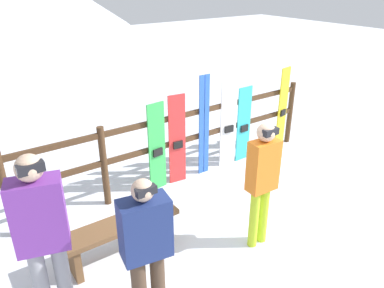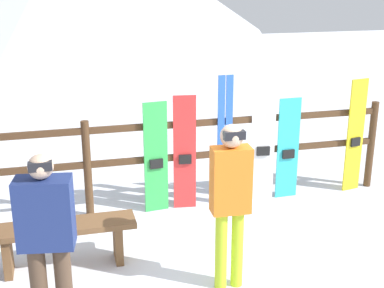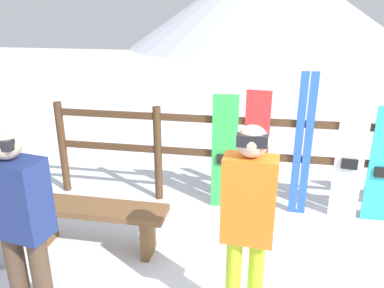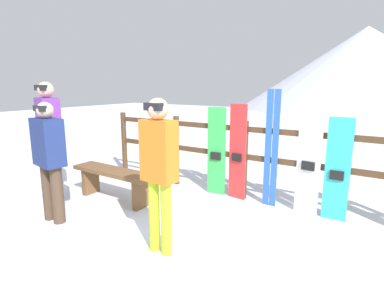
{
  "view_description": "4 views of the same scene",
  "coord_description": "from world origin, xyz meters",
  "px_view_note": "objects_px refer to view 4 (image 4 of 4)",
  "views": [
    {
      "loc": [
        -3.0,
        -2.97,
        3.17
      ],
      "look_at": [
        -0.35,
        0.8,
        1.04
      ],
      "focal_mm": 35.0,
      "sensor_mm": 36.0,
      "label": 1
    },
    {
      "loc": [
        -1.59,
        -4.63,
        2.95
      ],
      "look_at": [
        -0.21,
        0.73,
        1.15
      ],
      "focal_mm": 50.0,
      "sensor_mm": 36.0,
      "label": 2
    },
    {
      "loc": [
        -0.08,
        -2.61,
        2.34
      ],
      "look_at": [
        -0.77,
        1.09,
        0.99
      ],
      "focal_mm": 35.0,
      "sensor_mm": 36.0,
      "label": 3
    },
    {
      "loc": [
        1.79,
        -2.6,
        1.77
      ],
      "look_at": [
        -0.57,
        1.02,
        0.92
      ],
      "focal_mm": 28.0,
      "sensor_mm": 36.0,
      "label": 4
    }
  ],
  "objects_px": {
    "snowboard_green": "(216,152)",
    "snowboard_red": "(238,153)",
    "snowboard_white": "(309,160)",
    "snowboard_cyan": "(337,170)",
    "person_navy": "(49,155)",
    "ski_pair_blue": "(271,149)",
    "bench": "(114,177)",
    "person_orange": "(159,164)",
    "person_purple": "(49,132)"
  },
  "relations": [
    {
      "from": "person_purple",
      "to": "snowboard_red",
      "type": "distance_m",
      "value": 2.92
    },
    {
      "from": "person_purple",
      "to": "snowboard_red",
      "type": "xyz_separation_m",
      "value": [
        2.45,
        1.56,
        -0.32
      ]
    },
    {
      "from": "person_navy",
      "to": "snowboard_green",
      "type": "distance_m",
      "value": 2.45
    },
    {
      "from": "bench",
      "to": "person_orange",
      "type": "distance_m",
      "value": 1.82
    },
    {
      "from": "snowboard_white",
      "to": "ski_pair_blue",
      "type": "bearing_deg",
      "value": 179.63
    },
    {
      "from": "person_orange",
      "to": "snowboard_green",
      "type": "relative_size",
      "value": 1.15
    },
    {
      "from": "snowboard_green",
      "to": "ski_pair_blue",
      "type": "xyz_separation_m",
      "value": [
        0.9,
        0.0,
        0.15
      ]
    },
    {
      "from": "snowboard_white",
      "to": "snowboard_cyan",
      "type": "height_order",
      "value": "snowboard_white"
    },
    {
      "from": "person_purple",
      "to": "ski_pair_blue",
      "type": "bearing_deg",
      "value": 27.7
    },
    {
      "from": "ski_pair_blue",
      "to": "snowboard_cyan",
      "type": "relative_size",
      "value": 1.25
    },
    {
      "from": "snowboard_white",
      "to": "person_purple",
      "type": "bearing_deg",
      "value": -155.98
    },
    {
      "from": "person_purple",
      "to": "snowboard_white",
      "type": "relative_size",
      "value": 1.18
    },
    {
      "from": "snowboard_red",
      "to": "snowboard_white",
      "type": "distance_m",
      "value": 1.05
    },
    {
      "from": "ski_pair_blue",
      "to": "person_navy",
      "type": "bearing_deg",
      "value": -136.92
    },
    {
      "from": "person_navy",
      "to": "ski_pair_blue",
      "type": "distance_m",
      "value": 3.02
    },
    {
      "from": "snowboard_red",
      "to": "snowboard_cyan",
      "type": "distance_m",
      "value": 1.42
    },
    {
      "from": "bench",
      "to": "snowboard_cyan",
      "type": "distance_m",
      "value": 3.19
    },
    {
      "from": "person_orange",
      "to": "snowboard_red",
      "type": "xyz_separation_m",
      "value": [
        0.02,
        1.88,
        -0.24
      ]
    },
    {
      "from": "snowboard_green",
      "to": "snowboard_red",
      "type": "distance_m",
      "value": 0.37
    },
    {
      "from": "ski_pair_blue",
      "to": "snowboard_white",
      "type": "height_order",
      "value": "ski_pair_blue"
    },
    {
      "from": "ski_pair_blue",
      "to": "bench",
      "type": "bearing_deg",
      "value": -151.66
    },
    {
      "from": "person_orange",
      "to": "ski_pair_blue",
      "type": "distance_m",
      "value": 1.97
    },
    {
      "from": "bench",
      "to": "person_navy",
      "type": "relative_size",
      "value": 0.95
    },
    {
      "from": "bench",
      "to": "snowboard_red",
      "type": "relative_size",
      "value": 0.99
    },
    {
      "from": "snowboard_white",
      "to": "snowboard_cyan",
      "type": "distance_m",
      "value": 0.37
    },
    {
      "from": "snowboard_cyan",
      "to": "person_purple",
      "type": "bearing_deg",
      "value": -158.01
    },
    {
      "from": "person_navy",
      "to": "ski_pair_blue",
      "type": "relative_size",
      "value": 0.91
    },
    {
      "from": "bench",
      "to": "person_orange",
      "type": "xyz_separation_m",
      "value": [
        1.54,
        -0.76,
        0.61
      ]
    },
    {
      "from": "person_purple",
      "to": "snowboard_green",
      "type": "relative_size",
      "value": 1.27
    },
    {
      "from": "person_orange",
      "to": "bench",
      "type": "bearing_deg",
      "value": 153.74
    },
    {
      "from": "person_purple",
      "to": "snowboard_cyan",
      "type": "relative_size",
      "value": 1.32
    },
    {
      "from": "person_orange",
      "to": "person_purple",
      "type": "bearing_deg",
      "value": 172.47
    },
    {
      "from": "person_orange",
      "to": "snowboard_green",
      "type": "height_order",
      "value": "person_orange"
    },
    {
      "from": "snowboard_red",
      "to": "person_navy",
      "type": "bearing_deg",
      "value": -129.15
    },
    {
      "from": "snowboard_cyan",
      "to": "bench",
      "type": "bearing_deg",
      "value": -159.32
    },
    {
      "from": "ski_pair_blue",
      "to": "snowboard_cyan",
      "type": "distance_m",
      "value": 0.9
    },
    {
      "from": "snowboard_green",
      "to": "ski_pair_blue",
      "type": "relative_size",
      "value": 0.83
    },
    {
      "from": "person_navy",
      "to": "snowboard_green",
      "type": "relative_size",
      "value": 1.09
    },
    {
      "from": "person_orange",
      "to": "snowboard_white",
      "type": "relative_size",
      "value": 1.07
    },
    {
      "from": "bench",
      "to": "snowboard_green",
      "type": "distance_m",
      "value": 1.67
    },
    {
      "from": "bench",
      "to": "person_purple",
      "type": "xyz_separation_m",
      "value": [
        -0.89,
        -0.44,
        0.69
      ]
    },
    {
      "from": "ski_pair_blue",
      "to": "snowboard_green",
      "type": "bearing_deg",
      "value": -179.78
    },
    {
      "from": "snowboard_green",
      "to": "bench",
      "type": "bearing_deg",
      "value": -136.6
    },
    {
      "from": "person_purple",
      "to": "snowboard_green",
      "type": "xyz_separation_m",
      "value": [
        2.08,
        1.56,
        -0.35
      ]
    },
    {
      "from": "snowboard_green",
      "to": "person_purple",
      "type": "bearing_deg",
      "value": -143.09
    },
    {
      "from": "snowboard_green",
      "to": "snowboard_red",
      "type": "xyz_separation_m",
      "value": [
        0.37,
        0.0,
        0.03
      ]
    },
    {
      "from": "person_purple",
      "to": "snowboard_cyan",
      "type": "height_order",
      "value": "person_purple"
    },
    {
      "from": "person_orange",
      "to": "snowboard_red",
      "type": "distance_m",
      "value": 1.9
    },
    {
      "from": "person_navy",
      "to": "snowboard_green",
      "type": "xyz_separation_m",
      "value": [
        1.31,
        2.06,
        -0.19
      ]
    },
    {
      "from": "person_navy",
      "to": "ski_pair_blue",
      "type": "height_order",
      "value": "ski_pair_blue"
    }
  ]
}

